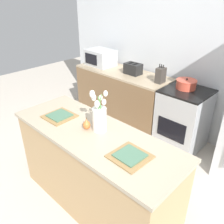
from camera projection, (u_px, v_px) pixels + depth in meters
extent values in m
plane|color=beige|center=(96.00, 202.00, 2.62)|extent=(10.00, 10.00, 0.00)
cube|color=silver|center=(200.00, 49.00, 3.27)|extent=(5.20, 0.08, 2.70)
cube|color=tan|center=(95.00, 172.00, 2.42)|extent=(1.76, 0.62, 0.88)
cube|color=tan|center=(93.00, 134.00, 2.21)|extent=(1.80, 0.66, 0.03)
cube|color=brown|center=(122.00, 97.00, 4.09)|extent=(1.68, 0.60, 0.86)
cube|color=tan|center=(123.00, 72.00, 3.89)|extent=(1.68, 0.60, 0.03)
cube|color=#B2B5B7|center=(183.00, 120.00, 3.38)|extent=(0.60, 0.60, 0.86)
cube|color=black|center=(187.00, 91.00, 3.17)|extent=(0.60, 0.60, 0.02)
cube|color=black|center=(171.00, 130.00, 3.20)|extent=(0.42, 0.01, 0.28)
cylinder|color=silver|center=(100.00, 119.00, 2.18)|extent=(0.13, 0.13, 0.23)
cylinder|color=#569E4C|center=(102.00, 115.00, 2.14)|extent=(0.05, 0.01, 0.23)
ellipsoid|color=white|center=(104.00, 102.00, 2.06)|extent=(0.04, 0.04, 0.06)
cylinder|color=#569E4C|center=(102.00, 110.00, 2.15)|extent=(0.04, 0.07, 0.29)
ellipsoid|color=white|center=(106.00, 94.00, 2.08)|extent=(0.04, 0.04, 0.06)
cylinder|color=#569E4C|center=(100.00, 112.00, 2.17)|extent=(0.03, 0.05, 0.24)
ellipsoid|color=white|center=(101.00, 98.00, 2.13)|extent=(0.03, 0.03, 0.05)
cylinder|color=#569E4C|center=(97.00, 112.00, 2.17)|extent=(0.07, 0.01, 0.24)
ellipsoid|color=white|center=(94.00, 98.00, 2.12)|extent=(0.05, 0.05, 0.07)
cylinder|color=#569E4C|center=(98.00, 111.00, 2.13)|extent=(0.03, 0.09, 0.30)
ellipsoid|color=white|center=(92.00, 94.00, 2.03)|extent=(0.05, 0.05, 0.07)
cylinder|color=#569E4C|center=(98.00, 116.00, 2.13)|extent=(0.04, 0.06, 0.22)
ellipsoid|color=white|center=(97.00, 104.00, 2.04)|extent=(0.05, 0.05, 0.07)
ellipsoid|color=#C66B33|center=(87.00, 125.00, 2.23)|extent=(0.07, 0.07, 0.08)
cone|color=#C66B33|center=(86.00, 121.00, 2.21)|extent=(0.04, 0.04, 0.03)
cylinder|color=brown|center=(86.00, 119.00, 2.20)|extent=(0.01, 0.01, 0.02)
cube|color=olive|center=(60.00, 116.00, 2.46)|extent=(0.30, 0.30, 0.01)
cube|color=#477056|center=(59.00, 115.00, 2.46)|extent=(0.21, 0.21, 0.01)
cube|color=olive|center=(130.00, 156.00, 1.88)|extent=(0.30, 0.30, 0.01)
cube|color=#477056|center=(130.00, 155.00, 1.87)|extent=(0.21, 0.21, 0.01)
cube|color=black|center=(133.00, 69.00, 3.73)|extent=(0.26, 0.18, 0.17)
cube|color=black|center=(131.00, 63.00, 3.72)|extent=(0.05, 0.11, 0.01)
cube|color=black|center=(136.00, 64.00, 3.66)|extent=(0.05, 0.11, 0.01)
cube|color=black|center=(126.00, 65.00, 3.80)|extent=(0.02, 0.02, 0.02)
cylinder|color=#CC4C38|center=(186.00, 85.00, 3.20)|extent=(0.27, 0.27, 0.11)
cylinder|color=#CC4C38|center=(187.00, 80.00, 3.17)|extent=(0.27, 0.27, 0.01)
sphere|color=black|center=(187.00, 79.00, 3.17)|extent=(0.02, 0.02, 0.02)
cube|color=#B7BABC|center=(100.00, 58.00, 4.14)|extent=(0.48, 0.36, 0.27)
cube|color=black|center=(91.00, 59.00, 4.05)|extent=(0.29, 0.01, 0.18)
cube|color=#3D3833|center=(161.00, 75.00, 3.37)|extent=(0.10, 0.14, 0.22)
cylinder|color=black|center=(160.00, 66.00, 3.33)|extent=(0.01, 0.01, 0.05)
cylinder|color=black|center=(161.00, 66.00, 3.31)|extent=(0.01, 0.01, 0.05)
cylinder|color=black|center=(163.00, 67.00, 3.29)|extent=(0.01, 0.01, 0.05)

